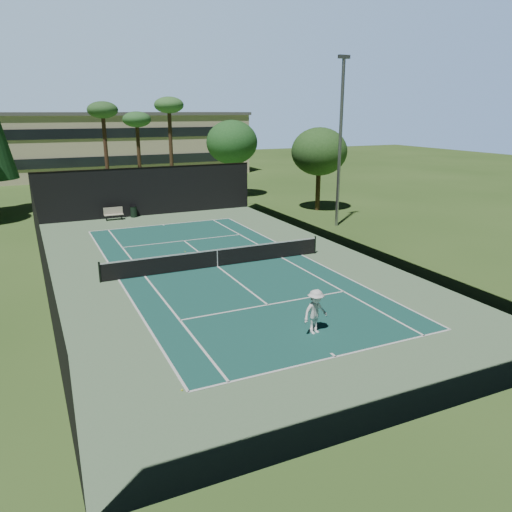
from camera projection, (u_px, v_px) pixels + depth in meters
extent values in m
plane|color=#385A21|center=(218.00, 267.00, 28.14)|extent=(160.00, 160.00, 0.00)
cube|color=#62855D|center=(218.00, 267.00, 28.14)|extent=(18.00, 32.00, 0.01)
cube|color=#195148|center=(218.00, 267.00, 28.14)|extent=(10.97, 23.77, 0.01)
cube|color=white|center=(336.00, 357.00, 17.80)|extent=(10.97, 0.10, 0.01)
cube|color=white|center=(163.00, 225.00, 38.48)|extent=(10.97, 0.10, 0.01)
cube|color=white|center=(268.00, 305.00, 22.57)|extent=(8.23, 0.10, 0.01)
cube|color=white|center=(184.00, 241.00, 33.71)|extent=(8.23, 0.10, 0.01)
cube|color=white|center=(119.00, 280.00, 25.91)|extent=(0.10, 23.77, 0.01)
cube|color=white|center=(302.00, 255.00, 30.36)|extent=(0.10, 23.77, 0.01)
cube|color=white|center=(145.00, 276.00, 26.47)|extent=(0.10, 23.77, 0.01)
cube|color=white|center=(282.00, 258.00, 29.81)|extent=(0.10, 23.77, 0.01)
cube|color=white|center=(218.00, 266.00, 28.14)|extent=(0.10, 12.80, 0.01)
cube|color=white|center=(333.00, 355.00, 17.93)|extent=(0.10, 0.30, 0.01)
cube|color=white|center=(163.00, 225.00, 38.35)|extent=(0.10, 0.30, 0.01)
cylinder|color=black|center=(100.00, 272.00, 25.39)|extent=(0.10, 0.10, 1.10)
cylinder|color=black|center=(315.00, 245.00, 30.59)|extent=(0.10, 0.10, 1.10)
cube|color=black|center=(217.00, 258.00, 28.00)|extent=(12.80, 0.02, 0.92)
cube|color=white|center=(217.00, 250.00, 27.87)|extent=(12.80, 0.04, 0.07)
cube|color=white|center=(217.00, 258.00, 28.00)|extent=(0.05, 0.03, 0.92)
cube|color=black|center=(149.00, 192.00, 41.50)|extent=(18.00, 0.04, 4.00)
cube|color=black|center=(423.00, 356.00, 13.66)|extent=(18.00, 0.04, 4.00)
cube|color=black|center=(351.00, 218.00, 31.24)|extent=(0.04, 32.00, 4.00)
cube|color=black|center=(41.00, 251.00, 23.93)|extent=(0.04, 32.00, 4.00)
cube|color=black|center=(147.00, 167.00, 40.94)|extent=(18.00, 0.06, 0.06)
imported|color=white|center=(316.00, 312.00, 19.50)|extent=(1.29, 0.90, 1.81)
sphere|color=yellow|center=(182.00, 390.00, 15.64)|extent=(0.07, 0.07, 0.07)
sphere|color=#DEF537|center=(136.00, 261.00, 29.09)|extent=(0.06, 0.06, 0.06)
sphere|color=#B6CD2E|center=(185.00, 252.00, 30.97)|extent=(0.07, 0.07, 0.07)
sphere|color=#DFF337|center=(127.00, 254.00, 30.53)|extent=(0.06, 0.06, 0.06)
cube|color=beige|center=(114.00, 215.00, 39.98)|extent=(1.50, 0.45, 0.05)
cube|color=#BDB69D|center=(113.00, 211.00, 40.07)|extent=(1.50, 0.06, 0.55)
cube|color=black|center=(106.00, 218.00, 39.81)|extent=(0.06, 0.40, 0.42)
cube|color=black|center=(122.00, 217.00, 40.29)|extent=(0.06, 0.40, 0.42)
cylinder|color=black|center=(134.00, 212.00, 41.12)|extent=(0.52, 0.52, 0.90)
cylinder|color=black|center=(133.00, 206.00, 40.98)|extent=(0.56, 0.56, 0.05)
cylinder|color=#492D1F|center=(106.00, 157.00, 47.02)|extent=(0.36, 0.36, 8.55)
ellipsoid|color=#2E5B29|center=(102.00, 110.00, 45.82)|extent=(2.80, 2.80, 1.54)
cylinder|color=#402B1B|center=(139.00, 159.00, 50.30)|extent=(0.36, 0.36, 7.65)
ellipsoid|color=#2D642E|center=(137.00, 119.00, 49.23)|extent=(2.80, 2.80, 1.54)
cylinder|color=#45301D|center=(171.00, 153.00, 48.52)|extent=(0.36, 0.36, 9.00)
ellipsoid|color=#387133|center=(169.00, 105.00, 47.26)|extent=(2.80, 2.80, 1.54)
cylinder|color=#422D1C|center=(232.00, 179.00, 50.85)|extent=(0.40, 0.40, 3.52)
ellipsoid|color=#225824|center=(232.00, 142.00, 49.82)|extent=(5.12, 5.12, 4.35)
cylinder|color=#4D3821|center=(318.00, 191.00, 43.80)|extent=(0.40, 0.40, 3.30)
ellipsoid|color=#295320|center=(319.00, 152.00, 42.84)|extent=(4.80, 4.80, 4.08)
cube|color=beige|center=(96.00, 145.00, 67.05)|extent=(40.00, 12.00, 8.00)
cube|color=#59595B|center=(93.00, 114.00, 65.90)|extent=(40.50, 12.50, 0.40)
cube|color=black|center=(104.00, 161.00, 62.23)|extent=(38.00, 0.15, 1.20)
cube|color=black|center=(101.00, 133.00, 61.28)|extent=(38.00, 0.15, 1.20)
cylinder|color=#919499|center=(340.00, 146.00, 36.55)|extent=(0.24, 0.24, 12.00)
cube|color=gray|center=(344.00, 57.00, 34.84)|extent=(0.90, 0.25, 0.25)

